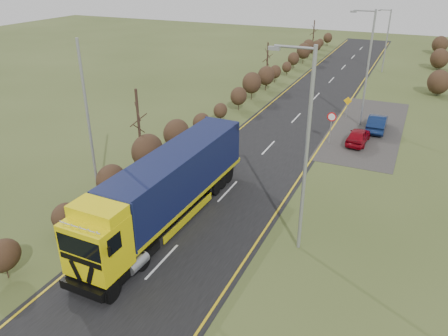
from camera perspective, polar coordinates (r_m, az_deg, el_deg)
The scene contains 14 objects.
ground at distance 25.12m, azimuth -3.25°, elevation -7.06°, with size 160.00×160.00×0.00m, color #3B481F.
road at distance 33.23m, azimuth 4.68°, elevation 1.44°, with size 8.00×120.00×0.02m, color black.
layby at distance 41.11m, azimuth 18.16°, elevation 5.01°, with size 6.00×18.00×0.02m, color #322F2C.
lane_markings at distance 32.96m, azimuth 4.50°, elevation 1.27°, with size 7.52×116.00×0.01m.
hedgerow at distance 33.22m, azimuth -6.27°, elevation 4.36°, with size 2.24×102.04×6.05m.
lorry at distance 24.15m, azimuth -7.42°, elevation -2.36°, with size 2.84×14.61×4.06m.
car_red_hatchback at distance 37.06m, azimuth 17.13°, elevation 3.99°, with size 1.50×3.73×1.27m, color maroon.
car_blue_sedan at distance 40.51m, azimuth 19.37°, elevation 5.58°, with size 1.49×4.27×1.41m, color #0B1A3E.
streetlight_near at distance 20.70m, azimuth 10.41°, elevation 2.98°, with size 2.18×0.21×10.30m.
streetlight_mid at distance 40.28m, azimuth 18.14°, elevation 12.80°, with size 2.11×0.20×9.95m.
streetlight_far at distance 62.67m, azimuth 20.43°, elevation 15.57°, with size 1.71×0.18×7.99m.
left_pole at distance 26.39m, azimuth -17.22°, elevation 5.32°, with size 0.16×0.16×9.81m, color gray.
speed_sign at distance 36.00m, azimuth 13.83°, elevation 5.91°, with size 0.73×0.10×2.66m.
warning_board at distance 43.01m, azimuth 15.81°, elevation 7.94°, with size 0.77×0.11×2.03m.
Camera 1 is at (10.02, -18.68, 13.47)m, focal length 35.00 mm.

